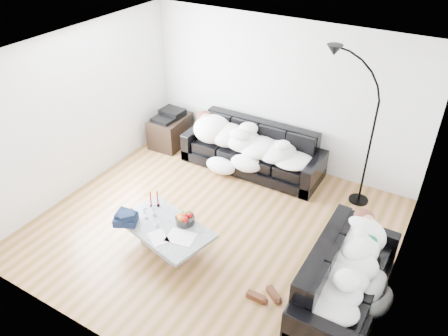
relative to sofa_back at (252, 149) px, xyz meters
The scene contains 24 objects.
ground 1.80m from the sofa_back, 81.26° to the right, with size 5.00×5.00×0.00m, color brown.
wall_back 1.06m from the sofa_back, 62.64° to the left, with size 5.00×0.02×2.60m, color silver.
wall_left 2.97m from the sofa_back, 142.16° to the right, with size 0.02×4.50×2.60m, color silver.
wall_right 3.39m from the sofa_back, 32.09° to the right, with size 0.02×4.50×2.60m, color silver.
ceiling 2.81m from the sofa_back, 81.26° to the right, with size 5.00×5.00×0.00m, color white.
sofa_back is the anchor object (origin of this frame).
sofa_right 3.12m from the sofa_back, 41.37° to the right, with size 1.94×0.83×0.79m, color black.
sleeper_back 0.23m from the sofa_back, 90.00° to the right, with size 2.12×0.73×0.42m, color white, non-canonical shape.
sleeper_right 3.13m from the sofa_back, 41.37° to the right, with size 1.66×0.70×0.41m, color white, non-canonical shape.
teal_cushion 2.73m from the sofa_back, 32.63° to the right, with size 0.36×0.30×0.20m, color #0C5636.
coffee_table 2.43m from the sofa_back, 91.96° to the right, with size 1.30×0.76×0.38m, color #939699.
fruit_bowl 2.22m from the sofa_back, 87.34° to the right, with size 0.27×0.27×0.17m, color white.
wine_glass_a 2.33m from the sofa_back, 98.88° to the right, with size 0.07×0.07×0.17m, color white.
wine_glass_b 2.46m from the sofa_back, 99.85° to the right, with size 0.07×0.07×0.17m, color white.
wine_glass_c 2.49m from the sofa_back, 94.13° to the right, with size 0.07×0.07×0.16m, color white.
candle_left 2.23m from the sofa_back, 103.68° to the right, with size 0.05×0.05×0.26m, color maroon.
candle_right 2.16m from the sofa_back, 102.07° to the right, with size 0.05×0.05×0.27m, color maroon.
newspaper_a 2.51m from the sofa_back, 84.87° to the right, with size 0.37×0.28×0.01m, color silver.
newspaper_b 2.65m from the sofa_back, 90.59° to the right, with size 0.30×0.22×0.01m, color silver.
navy_jacket 2.71m from the sofa_back, 102.28° to the right, with size 0.33×0.27×0.16m, color black, non-canonical shape.
shoes 2.97m from the sofa_back, 59.48° to the right, with size 0.40×0.29×0.09m, color #472311, non-canonical shape.
av_cabinet 1.79m from the sofa_back, behind, with size 0.57×0.83×0.57m, color black.
stereo 1.80m from the sofa_back, behind, with size 0.44×0.34×0.13m, color black.
floor_lamp 2.05m from the sofa_back, ahead, with size 0.78×0.31×2.15m, color black, non-canonical shape.
Camera 1 is at (2.67, -4.22, 4.32)m, focal length 35.00 mm.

